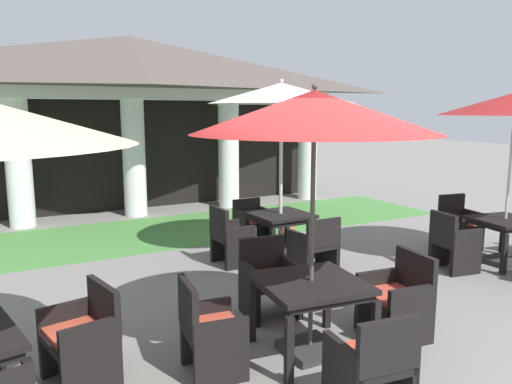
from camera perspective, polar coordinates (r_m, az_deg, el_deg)
name	(u,v)px	position (r m, az deg, el deg)	size (l,w,h in m)	color
ground_plane	(378,383)	(4.80, 13.95, -20.71)	(60.00, 60.00, 0.00)	gray
background_pavilion	(130,82)	(11.58, -14.39, 12.18)	(10.69, 2.57, 4.00)	white
lawn_strip	(160,232)	(10.03, -11.02, -4.53)	(12.49, 2.74, 0.01)	#47843D
patio_table_near_foreground	(505,225)	(8.62, 26.87, -3.44)	(1.02, 1.02, 0.73)	black
patio_chair_near_foreground_north	(459,225)	(9.35, 22.43, -3.51)	(0.63, 0.64, 0.92)	black
patio_chair_near_foreground_west	(453,243)	(8.00, 21.85, -5.53)	(0.60, 0.63, 0.90)	black
patio_table_mid_left	(311,290)	(4.94, 6.38, -11.22)	(1.07, 1.07, 0.75)	black
patio_umbrella_mid_left	(314,115)	(4.63, 6.76, 8.84)	(2.33, 2.33, 2.64)	#2D2D2D
patio_chair_mid_left_north	(269,281)	(5.91, 1.49, -10.21)	(0.66, 0.63, 0.89)	black
patio_chair_mid_left_east	(397,299)	(5.57, 16.05, -11.80)	(0.64, 0.69, 0.90)	black
patio_chair_mid_left_south	(372,365)	(4.25, 13.31, -18.88)	(0.63, 0.59, 0.86)	black
patio_chair_mid_left_west	(209,332)	(4.68, -5.45, -15.85)	(0.57, 0.60, 0.90)	black
patio_table_mid_right	(281,219)	(8.14, 2.86, -3.18)	(0.94, 0.94, 0.72)	black
patio_umbrella_mid_right	(282,95)	(7.95, 2.98, 11.13)	(2.36, 2.36, 2.88)	#2D2D2D
patio_chair_mid_right_north	(252,222)	(8.97, -0.43, -3.53)	(0.60, 0.56, 0.79)	black
patio_chair_mid_right_south	(315,245)	(7.46, 6.82, -6.17)	(0.63, 0.56, 0.84)	black
patio_chair_mid_right_west	(230,238)	(7.73, -2.99, -5.35)	(0.54, 0.60, 0.92)	black
patio_chair_far_back_east	(83,338)	(4.78, -19.39, -15.61)	(0.64, 0.72, 0.87)	black
terracotta_urn	(287,232)	(9.14, 3.63, -4.61)	(0.34, 0.34, 0.43)	brown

